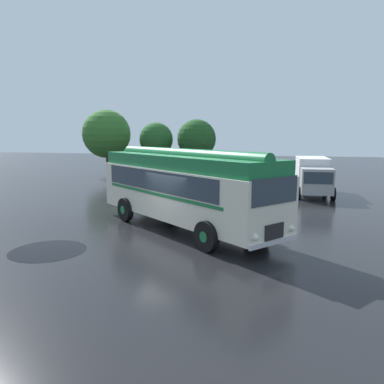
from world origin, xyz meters
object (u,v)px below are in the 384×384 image
car_mid_left (189,178)px  car_far_right (267,180)px  car_near_left (156,176)px  vintage_bus (184,186)px  car_mid_right (227,179)px  box_van (313,175)px

car_mid_left → car_far_right: 5.86m
car_near_left → car_mid_left: same height
car_near_left → car_far_right: 8.58m
vintage_bus → car_mid_right: (0.10, 11.72, -1.05)m
vintage_bus → box_van: size_ratio=1.62×
car_near_left → car_mid_right: 5.70m
car_far_right → box_van: size_ratio=0.72×
car_far_right → vintage_bus: bearing=-104.4°
car_far_right → car_near_left: bearing=176.5°
box_van → car_far_right: bearing=174.8°
car_mid_left → box_van: bearing=-3.9°
vintage_bus → box_van: 12.79m
car_far_right → car_mid_left: bearing=176.8°
car_mid_left → car_mid_right: bearing=-2.7°
car_mid_left → car_far_right: bearing=-3.2°
car_mid_right → car_far_right: 2.88m
vintage_bus → car_far_right: size_ratio=2.24×
vintage_bus → car_mid_left: vintage_bus is taller
car_far_right → box_van: 3.12m
car_mid_right → box_van: bearing=-4.5°
car_near_left → car_mid_left: bearing=-4.2°
vintage_bus → car_far_right: 11.96m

